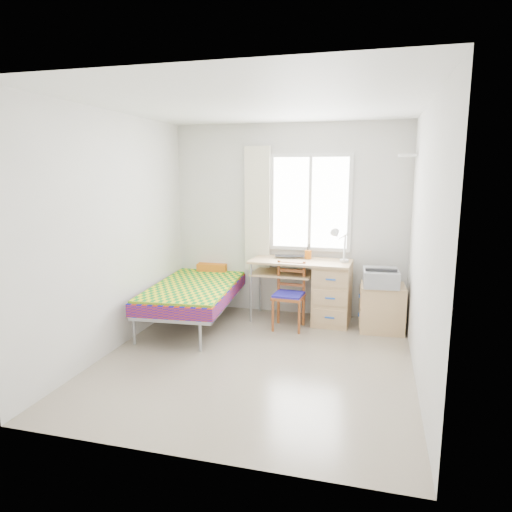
{
  "coord_description": "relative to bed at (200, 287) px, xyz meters",
  "views": [
    {
      "loc": [
        1.17,
        -4.39,
        1.96
      ],
      "look_at": [
        -0.14,
        0.55,
        1.01
      ],
      "focal_mm": 32.0,
      "sensor_mm": 36.0,
      "label": 1
    }
  ],
  "objects": [
    {
      "name": "desk",
      "position": [
        1.65,
        0.33,
        -0.01
      ],
      "size": [
        1.33,
        0.66,
        0.82
      ],
      "rotation": [
        0.0,
        0.0,
        -0.04
      ],
      "color": "tan",
      "rests_on": "floor"
    },
    {
      "name": "book",
      "position": [
        1.1,
        0.32,
        0.14
      ],
      "size": [
        0.26,
        0.31,
        0.02
      ],
      "primitive_type": "imported",
      "rotation": [
        0.0,
        0.0,
        0.29
      ],
      "color": "gray",
      "rests_on": "desk"
    },
    {
      "name": "wall_right",
      "position": [
        2.66,
        -1.1,
        0.85
      ],
      "size": [
        0.0,
        3.5,
        3.5
      ],
      "primitive_type": "plane",
      "rotation": [
        1.57,
        0.0,
        -1.57
      ],
      "color": "silver",
      "rests_on": "ground"
    },
    {
      "name": "printer",
      "position": [
        2.31,
        0.17,
        0.24
      ],
      "size": [
        0.45,
        0.51,
        0.21
      ],
      "rotation": [
        0.0,
        0.0,
        0.06
      ],
      "color": "gray",
      "rests_on": "cabinet"
    },
    {
      "name": "wall_left",
      "position": [
        -0.54,
        -1.1,
        0.85
      ],
      "size": [
        0.0,
        3.5,
        3.5
      ],
      "primitive_type": "plane",
      "rotation": [
        1.57,
        0.0,
        1.57
      ],
      "color": "silver",
      "rests_on": "ground"
    },
    {
      "name": "wall_back",
      "position": [
        1.06,
        0.65,
        0.85
      ],
      "size": [
        3.2,
        0.0,
        3.2
      ],
      "primitive_type": "plane",
      "rotation": [
        1.57,
        0.0,
        0.0
      ],
      "color": "silver",
      "rests_on": "ground"
    },
    {
      "name": "floating_shelf",
      "position": [
        2.55,
        0.3,
        1.7
      ],
      "size": [
        0.2,
        0.32,
        0.03
      ],
      "primitive_type": "cube",
      "color": "white",
      "rests_on": "wall_right"
    },
    {
      "name": "floor",
      "position": [
        1.06,
        -1.1,
        -0.45
      ],
      "size": [
        3.5,
        3.5,
        0.0
      ],
      "primitive_type": "plane",
      "color": "#BCAD93",
      "rests_on": "ground"
    },
    {
      "name": "curtain",
      "position": [
        0.64,
        0.58,
        1.0
      ],
      "size": [
        0.35,
        0.05,
        1.7
      ],
      "primitive_type": "cube",
      "color": "white",
      "rests_on": "wall_back"
    },
    {
      "name": "ceiling",
      "position": [
        1.06,
        -1.1,
        2.15
      ],
      "size": [
        3.5,
        3.5,
        0.0
      ],
      "primitive_type": "plane",
      "rotation": [
        3.14,
        0.0,
        0.0
      ],
      "color": "white",
      "rests_on": "wall_back"
    },
    {
      "name": "pen_cup",
      "position": [
        1.37,
        0.46,
        0.42
      ],
      "size": [
        0.09,
        0.09,
        0.11
      ],
      "primitive_type": "cylinder",
      "rotation": [
        0.0,
        0.0,
        0.06
      ],
      "color": "orange",
      "rests_on": "desk"
    },
    {
      "name": "chair",
      "position": [
        1.21,
        0.01,
        0.03
      ],
      "size": [
        0.39,
        0.39,
        0.85
      ],
      "rotation": [
        0.0,
        0.0,
        -0.07
      ],
      "color": "maroon",
      "rests_on": "floor"
    },
    {
      "name": "task_lamp",
      "position": [
        1.79,
        0.24,
        0.65
      ],
      "size": [
        0.24,
        0.33,
        0.45
      ],
      "rotation": [
        0.0,
        0.0,
        -0.05
      ],
      "color": "white",
      "rests_on": "desk"
    },
    {
      "name": "laptop",
      "position": [
        1.13,
        0.41,
        0.38
      ],
      "size": [
        0.43,
        0.32,
        0.03
      ],
      "primitive_type": "imported",
      "rotation": [
        0.0,
        0.0,
        0.2
      ],
      "color": "black",
      "rests_on": "desk"
    },
    {
      "name": "cabinet",
      "position": [
        2.34,
        0.19,
        -0.16
      ],
      "size": [
        0.56,
        0.5,
        0.58
      ],
      "rotation": [
        0.0,
        0.0,
        0.05
      ],
      "color": "tan",
      "rests_on": "floor"
    },
    {
      "name": "bed",
      "position": [
        0.0,
        0.0,
        0.0
      ],
      "size": [
        1.16,
        2.21,
        0.93
      ],
      "rotation": [
        0.0,
        0.0,
        0.08
      ],
      "color": "#989AA0",
      "rests_on": "floor"
    },
    {
      "name": "window",
      "position": [
        1.36,
        0.63,
        1.1
      ],
      "size": [
        1.1,
        0.04,
        1.3
      ],
      "color": "white",
      "rests_on": "wall_back"
    }
  ]
}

